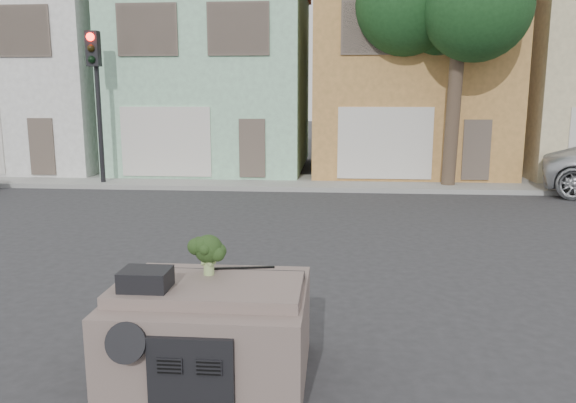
# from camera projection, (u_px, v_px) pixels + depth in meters

# --- Properties ---
(ground_plane) EXTENTS (120.00, 120.00, 0.00)m
(ground_plane) POSITION_uv_depth(u_px,v_px,m) (253.00, 286.00, 9.04)
(ground_plane) COLOR #303033
(ground_plane) RESTS_ON ground
(sidewalk) EXTENTS (40.00, 3.00, 0.15)m
(sidewalk) POSITION_uv_depth(u_px,v_px,m) (297.00, 183.00, 19.30)
(sidewalk) COLOR gray
(sidewalk) RESTS_ON ground
(townhouse_white) EXTENTS (7.20, 8.20, 7.55)m
(townhouse_white) POSITION_uv_depth(u_px,v_px,m) (41.00, 77.00, 23.43)
(townhouse_white) COLOR silver
(townhouse_white) RESTS_ON ground
(townhouse_mint) EXTENTS (7.20, 8.20, 7.55)m
(townhouse_mint) POSITION_uv_depth(u_px,v_px,m) (218.00, 77.00, 22.82)
(townhouse_mint) COLOR #9BD3AD
(townhouse_mint) RESTS_ON ground
(townhouse_tan) EXTENTS (7.20, 8.20, 7.55)m
(townhouse_tan) POSITION_uv_depth(u_px,v_px,m) (405.00, 76.00, 22.21)
(townhouse_tan) COLOR #BC8645
(townhouse_tan) RESTS_ON ground
(traffic_signal) EXTENTS (0.40, 0.40, 5.10)m
(traffic_signal) POSITION_uv_depth(u_px,v_px,m) (98.00, 110.00, 18.40)
(traffic_signal) COLOR black
(traffic_signal) RESTS_ON ground
(tree_near) EXTENTS (4.40, 4.00, 8.50)m
(tree_near) POSITION_uv_depth(u_px,v_px,m) (456.00, 55.00, 17.44)
(tree_near) COLOR #183E1B
(tree_near) RESTS_ON ground
(car_dashboard) EXTENTS (2.00, 1.80, 1.12)m
(car_dashboard) POSITION_uv_depth(u_px,v_px,m) (212.00, 329.00, 5.99)
(car_dashboard) COLOR #705E57
(car_dashboard) RESTS_ON ground
(instrument_hump) EXTENTS (0.48, 0.38, 0.20)m
(instrument_hump) POSITION_uv_depth(u_px,v_px,m) (146.00, 279.00, 5.58)
(instrument_hump) COLOR black
(instrument_hump) RESTS_ON car_dashboard
(wiper_arm) EXTENTS (0.69, 0.15, 0.02)m
(wiper_arm) POSITION_uv_depth(u_px,v_px,m) (243.00, 268.00, 6.24)
(wiper_arm) COLOR black
(wiper_arm) RESTS_ON car_dashboard
(broccoli) EXTENTS (0.41, 0.41, 0.45)m
(broccoli) POSITION_uv_depth(u_px,v_px,m) (209.00, 254.00, 6.00)
(broccoli) COLOR #1C3013
(broccoli) RESTS_ON car_dashboard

